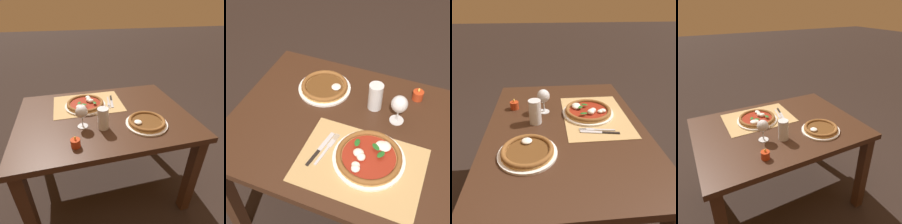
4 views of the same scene
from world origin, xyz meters
TOP-DOWN VIEW (x-y plane):
  - ground_plane at (0.00, 0.00)m, footprint 24.00×24.00m
  - dining_table at (0.00, 0.00)m, footprint 1.23×0.90m
  - paper_placemat at (0.09, -0.19)m, footprint 0.54×0.39m
  - pizza_near at (0.12, -0.15)m, footprint 0.32×0.32m
  - pizza_far at (-0.25, 0.20)m, footprint 0.28×0.28m
  - wine_glass at (0.17, 0.12)m, footprint 0.08×0.08m
  - pint_glass at (0.04, 0.17)m, footprint 0.07×0.07m
  - fork at (-0.07, -0.17)m, footprint 0.05×0.20m
  - knife at (-0.10, -0.18)m, footprint 0.05×0.21m
  - votive_candle at (0.23, 0.32)m, footprint 0.06×0.06m

SIDE VIEW (x-z plane):
  - ground_plane at x=0.00m, z-range 0.00..0.00m
  - dining_table at x=0.00m, z-range 0.26..1.00m
  - paper_placemat at x=0.09m, z-range 0.74..0.74m
  - fork at x=-0.07m, z-range 0.74..0.75m
  - knife at x=-0.10m, z-range 0.74..0.75m
  - pizza_far at x=-0.25m, z-range 0.74..0.78m
  - pizza_near at x=0.12m, z-range 0.74..0.79m
  - votive_candle at x=0.23m, z-range 0.73..0.80m
  - pint_glass at x=0.04m, z-range 0.74..0.88m
  - wine_glass at x=0.17m, z-range 0.77..0.92m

